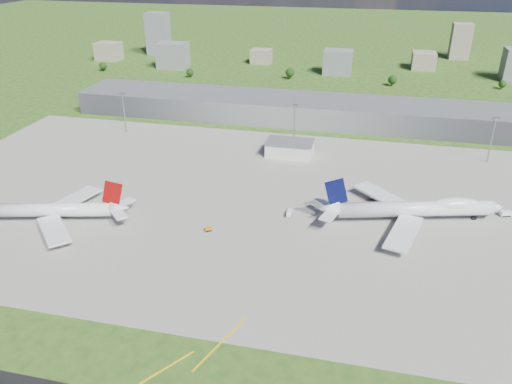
% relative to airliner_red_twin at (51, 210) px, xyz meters
% --- Properties ---
extents(ground, '(1400.00, 1400.00, 0.00)m').
position_rel_airliner_red_twin_xyz_m(ground, '(79.11, 149.36, -5.19)').
color(ground, '#274B17').
rests_on(ground, ground).
extents(apron, '(360.00, 190.00, 0.08)m').
position_rel_airliner_red_twin_xyz_m(apron, '(89.11, 39.36, -5.15)').
color(apron, gray).
rests_on(apron, ground).
extents(terminal, '(300.00, 42.00, 15.00)m').
position_rel_airliner_red_twin_xyz_m(terminal, '(79.11, 164.36, 2.31)').
color(terminal, gray).
rests_on(terminal, ground).
extents(ops_building, '(26.00, 16.00, 8.00)m').
position_rel_airliner_red_twin_xyz_m(ops_building, '(89.11, 99.36, -1.19)').
color(ops_building, silver).
rests_on(ops_building, ground).
extents(mast_west, '(3.50, 2.00, 25.90)m').
position_rel_airliner_red_twin_xyz_m(mast_west, '(-20.89, 114.36, 12.52)').
color(mast_west, gray).
rests_on(mast_west, ground).
extents(mast_center, '(3.50, 2.00, 25.90)m').
position_rel_airliner_red_twin_xyz_m(mast_center, '(89.11, 114.36, 12.52)').
color(mast_center, gray).
rests_on(mast_center, ground).
extents(mast_east, '(3.50, 2.00, 25.90)m').
position_rel_airliner_red_twin_xyz_m(mast_east, '(199.11, 114.36, 12.52)').
color(mast_east, gray).
rests_on(mast_east, ground).
extents(airliner_red_twin, '(70.11, 53.72, 19.47)m').
position_rel_airliner_red_twin_xyz_m(airliner_red_twin, '(0.00, 0.00, 0.00)').
color(airliner_red_twin, white).
rests_on(airliner_red_twin, ground).
extents(airliner_blue_quad, '(80.57, 62.03, 21.38)m').
position_rel_airliner_red_twin_xyz_m(airliner_blue_quad, '(155.43, 36.03, 0.75)').
color(airliner_blue_quad, white).
rests_on(airliner_blue_quad, ground).
extents(tug_yellow, '(3.59, 3.12, 1.60)m').
position_rel_airliner_red_twin_xyz_m(tug_yellow, '(69.68, 7.13, -4.34)').
color(tug_yellow, '#C5810B').
rests_on(tug_yellow, ground).
extents(van_white_near, '(2.36, 4.95, 2.51)m').
position_rel_airliner_red_twin_xyz_m(van_white_near, '(101.26, 27.89, -3.92)').
color(van_white_near, white).
rests_on(van_white_near, ground).
extents(van_white_far, '(5.55, 4.05, 2.59)m').
position_rel_airliner_red_twin_xyz_m(van_white_far, '(195.93, 49.66, -3.88)').
color(van_white_far, white).
rests_on(van_white_far, ground).
extents(bldg_far_w, '(24.00, 20.00, 18.00)m').
position_rel_airliner_red_twin_xyz_m(bldg_far_w, '(-140.89, 319.36, 3.81)').
color(bldg_far_w, gray).
rests_on(bldg_far_w, ground).
extents(bldg_w, '(28.00, 22.00, 24.00)m').
position_rel_airliner_red_twin_xyz_m(bldg_w, '(-60.89, 299.36, 6.81)').
color(bldg_w, slate).
rests_on(bldg_w, ground).
extents(bldg_cw, '(20.00, 18.00, 14.00)m').
position_rel_airliner_red_twin_xyz_m(bldg_cw, '(19.11, 339.36, 1.81)').
color(bldg_cw, gray).
rests_on(bldg_cw, ground).
extents(bldg_c, '(26.00, 20.00, 22.00)m').
position_rel_airliner_red_twin_xyz_m(bldg_c, '(99.11, 309.36, 5.81)').
color(bldg_c, slate).
rests_on(bldg_c, ground).
extents(bldg_ce, '(22.00, 24.00, 16.00)m').
position_rel_airliner_red_twin_xyz_m(bldg_ce, '(179.11, 349.36, 2.81)').
color(bldg_ce, gray).
rests_on(bldg_ce, ground).
extents(bldg_tall_w, '(22.00, 20.00, 44.00)m').
position_rel_airliner_red_twin_xyz_m(bldg_tall_w, '(-100.89, 359.36, 16.81)').
color(bldg_tall_w, slate).
rests_on(bldg_tall_w, ground).
extents(bldg_tall_e, '(20.00, 18.00, 36.00)m').
position_rel_airliner_red_twin_xyz_m(bldg_tall_e, '(219.11, 409.36, 12.81)').
color(bldg_tall_e, gray).
rests_on(bldg_tall_e, ground).
extents(tree_far_w, '(7.20, 7.20, 8.80)m').
position_rel_airliner_red_twin_xyz_m(tree_far_w, '(-120.89, 269.36, -0.00)').
color(tree_far_w, '#382314').
rests_on(tree_far_w, ground).
extents(tree_w, '(6.75, 6.75, 8.25)m').
position_rel_airliner_red_twin_xyz_m(tree_w, '(-30.89, 264.36, -0.33)').
color(tree_w, '#382314').
rests_on(tree_w, ground).
extents(tree_c, '(8.10, 8.10, 9.90)m').
position_rel_airliner_red_twin_xyz_m(tree_c, '(59.11, 279.36, 0.65)').
color(tree_c, '#382314').
rests_on(tree_c, ground).
extents(tree_e, '(7.65, 7.65, 9.35)m').
position_rel_airliner_red_twin_xyz_m(tree_e, '(149.11, 274.36, 0.32)').
color(tree_e, '#382314').
rests_on(tree_e, ground).
extents(tree_far_e, '(6.30, 6.30, 7.70)m').
position_rel_airliner_red_twin_xyz_m(tree_far_e, '(239.11, 284.36, -0.65)').
color(tree_far_e, '#382314').
rests_on(tree_far_e, ground).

